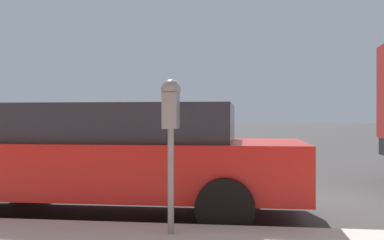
# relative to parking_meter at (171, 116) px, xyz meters

# --- Properties ---
(ground_plane) EXTENTS (220.00, 220.00, 0.00)m
(ground_plane) POSITION_rel_parking_meter_xyz_m (2.60, -0.78, -1.30)
(ground_plane) COLOR #3D3A3A
(parking_meter) EXTENTS (0.21, 0.19, 1.47)m
(parking_meter) POSITION_rel_parking_meter_xyz_m (0.00, 0.00, 0.00)
(parking_meter) COLOR gray
(parking_meter) RESTS_ON sidewalk
(car_red) EXTENTS (2.04, 4.97, 1.46)m
(car_red) POSITION_rel_parking_meter_xyz_m (1.48, 1.01, -0.52)
(car_red) COLOR #B21E19
(car_red) RESTS_ON ground_plane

